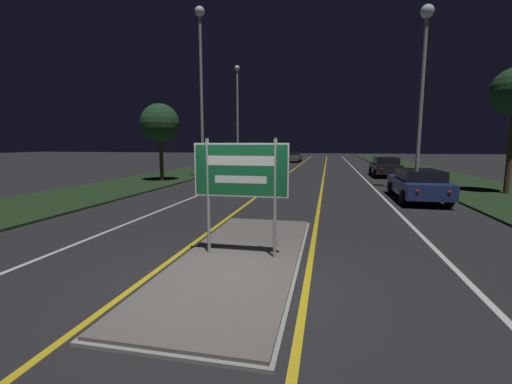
# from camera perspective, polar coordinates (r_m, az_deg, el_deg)

# --- Properties ---
(ground_plane) EXTENTS (160.00, 160.00, 0.00)m
(ground_plane) POSITION_cam_1_polar(r_m,az_deg,el_deg) (6.25, -5.31, -14.69)
(ground_plane) COLOR #232326
(median_island) EXTENTS (2.48, 6.89, 0.10)m
(median_island) POSITION_cam_1_polar(r_m,az_deg,el_deg) (7.32, -2.47, -10.85)
(median_island) COLOR #999993
(median_island) RESTS_ON ground_plane
(verge_left) EXTENTS (5.00, 100.00, 0.08)m
(verge_left) POSITION_cam_1_polar(r_m,az_deg,el_deg) (27.96, -11.83, 3.06)
(verge_left) COLOR #1E3319
(verge_left) RESTS_ON ground_plane
(verge_right) EXTENTS (5.00, 100.00, 0.08)m
(verge_right) POSITION_cam_1_polar(r_m,az_deg,el_deg) (26.76, 28.76, 2.01)
(verge_right) COLOR #1E3319
(verge_right) RESTS_ON ground_plane
(centre_line_yellow_left) EXTENTS (0.12, 70.00, 0.01)m
(centre_line_yellow_left) POSITION_cam_1_polar(r_m,az_deg,el_deg) (30.75, 6.00, 3.56)
(centre_line_yellow_left) COLOR gold
(centre_line_yellow_left) RESTS_ON ground_plane
(centre_line_yellow_right) EXTENTS (0.12, 70.00, 0.01)m
(centre_line_yellow_right) POSITION_cam_1_polar(r_m,az_deg,el_deg) (30.59, 11.34, 3.43)
(centre_line_yellow_right) COLOR gold
(centre_line_yellow_right) RESTS_ON ground_plane
(lane_line_white_left) EXTENTS (0.12, 70.00, 0.01)m
(lane_line_white_left) POSITION_cam_1_polar(r_m,az_deg,el_deg) (31.16, 0.92, 3.66)
(lane_line_white_left) COLOR silver
(lane_line_white_left) RESTS_ON ground_plane
(lane_line_white_right) EXTENTS (0.12, 70.00, 0.01)m
(lane_line_white_right) POSITION_cam_1_polar(r_m,az_deg,el_deg) (30.69, 16.53, 3.26)
(lane_line_white_right) COLOR silver
(lane_line_white_right) RESTS_ON ground_plane
(edge_line_white_left) EXTENTS (0.10, 70.00, 0.01)m
(edge_line_white_left) POSITION_cam_1_polar(r_m,az_deg,el_deg) (31.87, -4.40, 3.74)
(edge_line_white_left) COLOR silver
(edge_line_white_left) RESTS_ON ground_plane
(edge_line_white_right) EXTENTS (0.10, 70.00, 0.01)m
(edge_line_white_right) POSITION_cam_1_polar(r_m,az_deg,el_deg) (31.08, 22.05, 3.06)
(edge_line_white_right) COLOR silver
(edge_line_white_right) RESTS_ON ground_plane
(highway_sign) EXTENTS (1.96, 0.07, 2.43)m
(highway_sign) POSITION_cam_1_polar(r_m,az_deg,el_deg) (6.95, -2.57, 2.86)
(highway_sign) COLOR #9E9E99
(highway_sign) RESTS_ON median_island
(streetlight_left_near) EXTENTS (0.61, 0.61, 10.75)m
(streetlight_left_near) POSITION_cam_1_polar(r_m,az_deg,el_deg) (23.12, -9.19, 20.24)
(streetlight_left_near) COLOR #9E9E99
(streetlight_left_near) RESTS_ON ground_plane
(streetlight_left_far) EXTENTS (0.47, 0.47, 9.33)m
(streetlight_left_far) POSITION_cam_1_polar(r_m,az_deg,el_deg) (32.03, -3.12, 14.01)
(streetlight_left_far) COLOR #9E9E99
(streetlight_left_far) RESTS_ON ground_plane
(streetlight_right_near) EXTENTS (0.63, 0.63, 8.94)m
(streetlight_right_near) POSITION_cam_1_polar(r_m,az_deg,el_deg) (19.46, 26.19, 18.81)
(streetlight_right_near) COLOR #9E9E99
(streetlight_right_near) RESTS_ON ground_plane
(car_receding_0) EXTENTS (1.87, 4.64, 1.33)m
(car_receding_0) POSITION_cam_1_polar(r_m,az_deg,el_deg) (16.12, 25.38, 1.23)
(car_receding_0) COLOR navy
(car_receding_0) RESTS_ON ground_plane
(car_receding_1) EXTENTS (1.90, 4.30, 1.41)m
(car_receding_1) POSITION_cam_1_polar(r_m,az_deg,el_deg) (26.78, 20.74, 4.00)
(car_receding_1) COLOR black
(car_receding_1) RESTS_ON ground_plane
(car_approaching_0) EXTENTS (1.92, 4.25, 1.39)m
(car_approaching_0) POSITION_cam_1_polar(r_m,az_deg,el_deg) (17.89, -2.07, 2.73)
(car_approaching_0) COLOR silver
(car_approaching_0) RESTS_ON ground_plane
(car_approaching_1) EXTENTS (2.00, 4.30, 1.43)m
(car_approaching_1) POSITION_cam_1_polar(r_m,az_deg,el_deg) (30.91, -2.43, 5.03)
(car_approaching_1) COLOR #4C514C
(car_approaching_1) RESTS_ON ground_plane
(car_approaching_2) EXTENTS (1.98, 4.53, 1.36)m
(car_approaching_2) POSITION_cam_1_polar(r_m,az_deg,el_deg) (45.01, 6.22, 5.91)
(car_approaching_2) COLOR #4C514C
(car_approaching_2) RESTS_ON ground_plane
(roadside_palm_left) EXTENTS (2.40, 2.40, 4.79)m
(roadside_palm_left) POSITION_cam_1_polar(r_m,az_deg,el_deg) (22.50, -15.71, 10.94)
(roadside_palm_left) COLOR #4C3823
(roadside_palm_left) RESTS_ON verge_left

